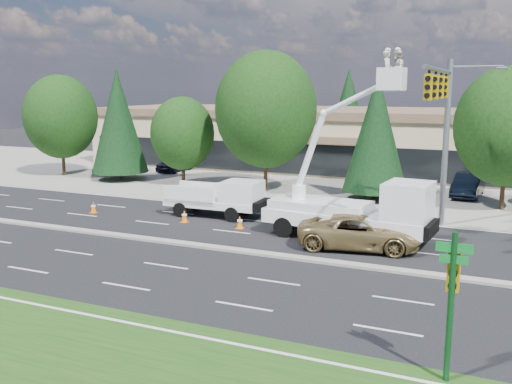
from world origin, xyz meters
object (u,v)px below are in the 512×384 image
at_px(utility_pickup, 220,201).
at_px(minivan, 359,232).
at_px(bucket_truck, 360,202).
at_px(street_sign_pole, 452,290).
at_px(signal_mast, 444,117).

xyz_separation_m(utility_pickup, minivan, (9.13, -3.38, -0.11)).
relative_size(bucket_truck, minivan, 1.62).
bearing_deg(street_sign_pole, bucket_truck, 113.32).
distance_m(signal_mast, bucket_truck, 6.07).
xyz_separation_m(signal_mast, street_sign_pole, (1.97, -15.45, -3.61)).
relative_size(signal_mast, utility_pickup, 1.75).
distance_m(street_sign_pole, bucket_truck, 13.66).
relative_size(street_sign_pole, utility_pickup, 0.69).
relative_size(utility_pickup, minivan, 1.01).
height_order(signal_mast, street_sign_pole, signal_mast).
bearing_deg(bucket_truck, minivan, -70.14).
bearing_deg(utility_pickup, signal_mast, 2.77).
bearing_deg(street_sign_pole, utility_pickup, 134.20).
bearing_deg(utility_pickup, street_sign_pole, -47.06).
xyz_separation_m(bucket_truck, minivan, (0.35, -1.33, -1.19)).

